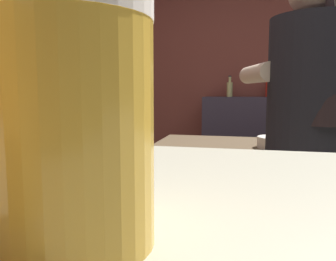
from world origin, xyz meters
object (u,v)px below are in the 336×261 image
at_px(mini_fridge, 61,155).
at_px(bottle_olive_oil, 269,87).
at_px(bottle_vinegar, 230,89).
at_px(pint_glass_near, 73,123).
at_px(bottle_soy, 295,88).
at_px(bartender, 310,143).
at_px(mixing_bowl, 278,142).
at_px(bottle_hot_sauce, 275,88).

height_order(mini_fridge, bottle_olive_oil, bottle_olive_oil).
xyz_separation_m(mini_fridge, bottle_vinegar, (1.66, 0.25, 0.67)).
distance_m(pint_glass_near, bottle_olive_oil, 3.13).
xyz_separation_m(bottle_soy, bottle_olive_oil, (-0.22, 0.11, 0.01)).
bearing_deg(bartender, mixing_bowl, -1.28).
distance_m(bottle_hot_sauce, bottle_vinegar, 0.42).
bearing_deg(mini_fridge, pint_glass_near, -58.65).
bearing_deg(bottle_hot_sauce, bottle_olive_oil, 106.29).
distance_m(pint_glass_near, bottle_vinegar, 3.10).
height_order(mixing_bowl, bottle_soy, bottle_soy).
bearing_deg(mini_fridge, bottle_vinegar, 8.45).
bearing_deg(bartender, mini_fridge, 37.13).
distance_m(bottle_vinegar, bottle_olive_oil, 0.36).
bearing_deg(bottle_olive_oil, pint_glass_near, -95.20).
relative_size(mini_fridge, mixing_bowl, 5.23).
distance_m(bartender, bottle_hot_sauce, 1.73).
bearing_deg(bottle_soy, pint_glass_near, -99.48).
height_order(bartender, pint_glass_near, bartender).
bearing_deg(mini_fridge, mixing_bowl, -31.92).
height_order(mixing_bowl, pint_glass_near, pint_glass_near).
relative_size(mixing_bowl, pint_glass_near, 1.61).
distance_m(mini_fridge, bartender, 2.65).
bearing_deg(bottle_vinegar, mixing_bowl, -77.82).
distance_m(mixing_bowl, bottle_hot_sauce, 1.39).
relative_size(bottle_soy, bottle_vinegar, 1.08).
height_order(mini_fridge, mixing_bowl, mini_fridge).
xyz_separation_m(mini_fridge, bottle_olive_oil, (2.02, 0.27, 0.68)).
height_order(bottle_hot_sauce, bottle_vinegar, bottle_hot_sauce).
height_order(mini_fridge, bottle_hot_sauce, bottle_hot_sauce).
distance_m(mixing_bowl, bottle_olive_oil, 1.54).
bearing_deg(pint_glass_near, mini_fridge, 121.35).
bearing_deg(mini_fridge, bottle_hot_sauce, 3.33).
height_order(pint_glass_near, bottle_vinegar, bottle_vinegar).
bearing_deg(bottle_vinegar, pint_glass_near, -88.66).
relative_size(pint_glass_near, bottle_soy, 0.60).
height_order(bottle_hot_sauce, bottle_olive_oil, bottle_olive_oil).
relative_size(pint_glass_near, bottle_hot_sauce, 0.64).
bearing_deg(mixing_bowl, mini_fridge, 148.08).
bearing_deg(bottle_hot_sauce, pint_glass_near, -96.29).
relative_size(bottle_soy, bottle_olive_oil, 0.88).
xyz_separation_m(pint_glass_near, bottle_vinegar, (-0.07, 3.10, 0.05)).
relative_size(mini_fridge, bottle_soy, 5.06).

